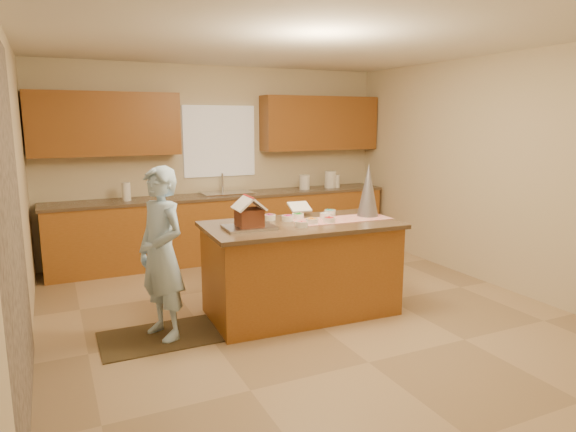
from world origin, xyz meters
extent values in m
plane|color=tan|center=(0.00, 0.00, 0.00)|extent=(5.50, 5.50, 0.00)
plane|color=silver|center=(0.00, 0.00, 2.70)|extent=(5.50, 5.50, 0.00)
plane|color=beige|center=(0.00, 2.75, 1.35)|extent=(5.50, 5.50, 0.00)
plane|color=beige|center=(0.00, -2.75, 1.35)|extent=(5.50, 5.50, 0.00)
plane|color=beige|center=(-2.50, 0.00, 1.35)|extent=(5.50, 5.50, 0.00)
plane|color=beige|center=(2.50, 0.00, 1.35)|extent=(5.50, 5.50, 0.00)
plane|color=gray|center=(-2.48, -0.80, 1.25)|extent=(0.00, 2.50, 2.50)
cube|color=white|center=(0.00, 2.72, 1.65)|extent=(1.05, 0.03, 1.00)
cube|color=#93531E|center=(0.00, 2.45, 0.44)|extent=(4.80, 0.60, 0.88)
cube|color=brown|center=(0.00, 2.45, 0.90)|extent=(4.85, 0.63, 0.04)
cube|color=brown|center=(-1.55, 2.57, 1.90)|extent=(1.85, 0.35, 0.80)
cube|color=brown|center=(1.55, 2.57, 1.90)|extent=(1.85, 0.35, 0.80)
cube|color=silver|center=(0.00, 2.45, 0.89)|extent=(0.70, 0.45, 0.12)
cylinder|color=silver|center=(0.00, 2.63, 1.06)|extent=(0.03, 0.03, 0.28)
cube|color=#93531E|center=(-0.01, 0.09, 0.45)|extent=(1.88, 1.00, 0.90)
cube|color=brown|center=(-0.01, 0.09, 0.92)|extent=(1.96, 1.08, 0.04)
cube|color=#AE120C|center=(0.45, 0.07, 0.94)|extent=(1.04, 0.41, 0.01)
cube|color=silver|center=(-0.57, 0.06, 0.95)|extent=(0.48, 0.37, 0.03)
cube|color=white|center=(0.16, 0.47, 1.03)|extent=(0.23, 0.18, 0.10)
cone|color=#B9B8C5|center=(0.79, 0.11, 1.22)|extent=(0.23, 0.23, 0.56)
cube|color=black|center=(-1.45, 0.08, 0.01)|extent=(1.05, 0.69, 0.01)
imported|color=#B0D7FA|center=(-1.40, 0.08, 0.79)|extent=(0.55, 0.66, 1.55)
cylinder|color=white|center=(1.23, 2.45, 1.03)|extent=(0.16, 0.16, 0.22)
cylinder|color=white|center=(1.68, 2.45, 1.05)|extent=(0.18, 0.18, 0.26)
cylinder|color=white|center=(1.77, 2.45, 1.02)|extent=(0.14, 0.14, 0.20)
cylinder|color=white|center=(-1.36, 2.45, 1.04)|extent=(0.11, 0.11, 0.24)
cube|color=brown|center=(-0.57, 0.06, 1.05)|extent=(0.23, 0.25, 0.16)
cube|color=white|center=(-0.63, 0.07, 1.19)|extent=(0.16, 0.29, 0.13)
cube|color=white|center=(-0.50, 0.06, 1.19)|extent=(0.16, 0.29, 0.13)
cylinder|color=red|center=(-0.57, 0.06, 1.24)|extent=(0.03, 0.29, 0.02)
cylinder|color=#FF787A|center=(-0.09, -0.08, 0.97)|extent=(0.12, 0.12, 0.06)
cylinder|color=orange|center=(0.07, -0.01, 0.97)|extent=(0.12, 0.12, 0.06)
cylinder|color=green|center=(0.06, 0.29, 0.97)|extent=(0.12, 0.12, 0.06)
cylinder|color=red|center=(0.25, -0.03, 0.97)|extent=(0.12, 0.12, 0.06)
cylinder|color=#2FADB0|center=(0.47, 0.35, 0.97)|extent=(0.12, 0.12, 0.06)
cylinder|color=#A8386E|center=(-0.23, 0.37, 0.97)|extent=(0.12, 0.12, 0.06)
cylinder|color=#DB2672|center=(-0.08, 0.25, 0.97)|extent=(0.12, 0.12, 0.06)
cylinder|color=silver|center=(0.33, 0.20, 0.97)|extent=(0.12, 0.12, 0.06)
camera|label=1|loc=(-2.24, -4.36, 1.95)|focal=31.82mm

